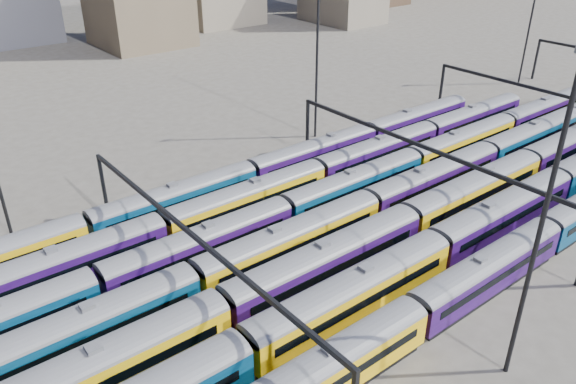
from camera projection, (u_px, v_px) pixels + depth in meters
ground at (354, 233)px, 62.00m from camera, size 500.00×500.00×0.00m
rake_0 at (488, 268)px, 51.64m from camera, size 142.48×2.98×5.01m
rake_1 at (437, 247)px, 54.31m from camera, size 134.48×3.28×5.53m
rake_2 at (327, 259)px, 52.37m from camera, size 113.74×3.33×5.62m
rake_3 at (370, 205)px, 61.83m from camera, size 131.84×3.21×5.42m
rake_4 at (285, 210)px, 61.00m from camera, size 125.88×3.07×5.17m
rake_5 at (248, 197)px, 63.64m from camera, size 105.64×3.09×5.21m
rake_6 at (176, 198)px, 63.61m from camera, size 103.40×3.03×5.10m
gantry_1 at (191, 243)px, 47.85m from camera, size 0.35×40.35×8.03m
gantry_2 at (420, 154)px, 64.32m from camera, size 0.35×40.35×8.03m
gantry_3 at (556, 101)px, 80.79m from camera, size 0.35×40.35×8.03m
mast_2 at (543, 217)px, 37.49m from camera, size 1.40×0.50×25.60m
mast_3 at (317, 46)px, 80.34m from camera, size 1.40×0.50×25.60m
mast_5 at (533, 11)px, 105.02m from camera, size 1.40×0.50×25.60m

